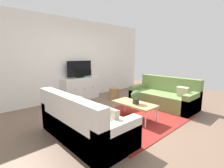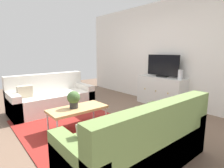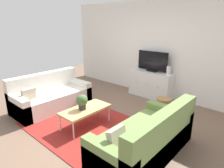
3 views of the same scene
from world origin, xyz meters
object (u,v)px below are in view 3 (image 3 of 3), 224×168
Objects in this scene: couch_left_side at (50,97)px; wicker_basket at (163,106)px; tv_console at (151,84)px; couch_right_side at (148,140)px; coffee_table at (85,110)px; potted_plant at (82,101)px; flat_screen_tv at (153,62)px; glass_vase at (169,70)px.

wicker_basket is (2.32, 1.59, -0.09)m from couch_left_side.
couch_left_side is 2.80m from tv_console.
tv_console is at bearing 120.42° from couch_right_side.
wicker_basket is at bearing 109.45° from couch_right_side.
couch_right_side is 1.80× the size of coffee_table.
couch_right_side is 1.47m from coffee_table.
wicker_basket is at bearing -43.29° from tv_console.
couch_left_side is 6.00× the size of potted_plant.
tv_console is (-1.39, 2.37, 0.10)m from couch_right_side.
coffee_table is at bearing -118.90° from wicker_basket.
flat_screen_tv is 0.54m from glass_vase.
glass_vase reaches higher than tv_console.
tv_console is at bearing 88.35° from coffee_table.
couch_left_side is 2.82m from wicker_basket.
flat_screen_tv is at bearing 58.12° from couch_left_side.
flat_screen_tv is at bearing 90.00° from tv_console.
flat_screen_tv reaches higher than tv_console.
tv_console is at bearing 57.90° from couch_left_side.
coffee_table is (1.42, -0.04, 0.09)m from couch_left_side.
potted_plant reaches higher than wicker_basket.
flat_screen_tv reaches higher than couch_left_side.
flat_screen_tv reaches higher than couch_right_side.
glass_vase is (0.58, 2.42, 0.49)m from coffee_table.
coffee_table is (-1.46, -0.04, 0.09)m from couch_right_side.
tv_console is (0.09, 2.48, -0.20)m from potted_plant.
coffee_table is at bearing -1.79° from couch_left_side.
couch_right_side reaches higher than coffee_table.
potted_plant is at bearing -4.31° from couch_left_side.
potted_plant is 2.49m from tv_console.
wicker_basket is (0.83, -0.80, -0.84)m from flat_screen_tv.
potted_plant is 2.57m from glass_vase.
glass_vase is (0.51, -0.02, -0.17)m from flat_screen_tv.
flat_screen_tv reaches higher than coffee_table.
couch_right_side reaches higher than potted_plant.
glass_vase is (2.00, 2.37, 0.58)m from couch_left_side.
tv_console is 1.38× the size of flat_screen_tv.
coffee_table is 1.88m from wicker_basket.
glass_vase reaches higher than potted_plant.
flat_screen_tv is (-0.00, 0.02, 0.66)m from tv_console.
couch_left_side is 2.05× the size of flat_screen_tv.
couch_left_side is 1.48× the size of tv_console.
tv_console is at bearing 87.88° from potted_plant.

